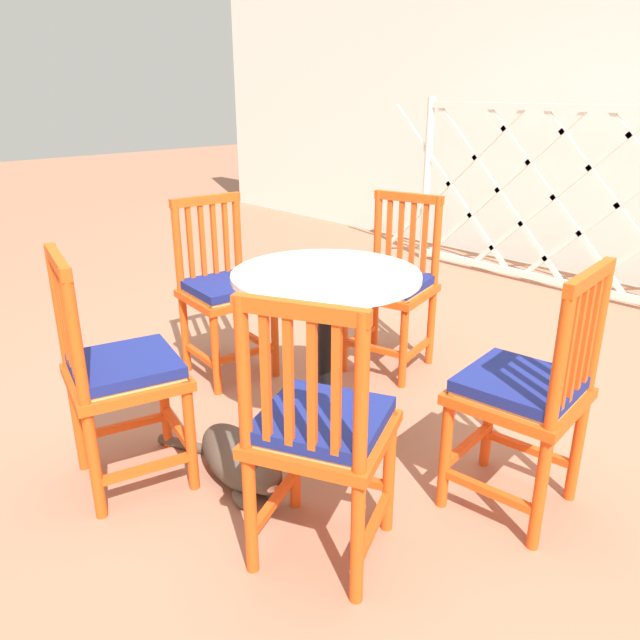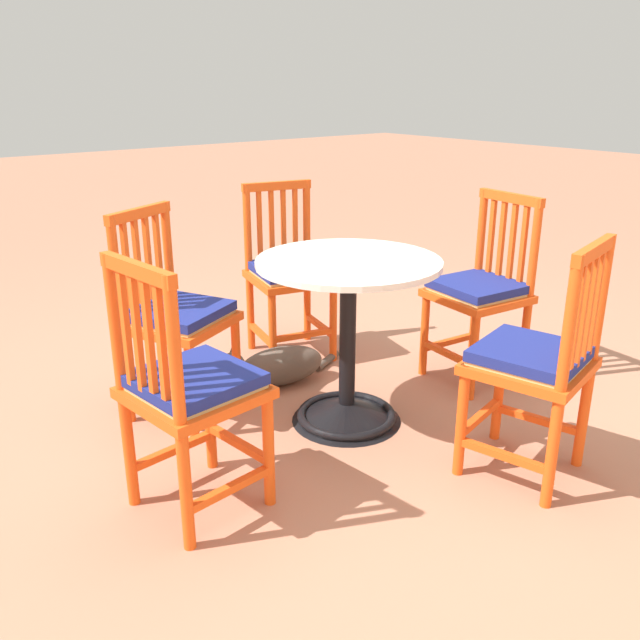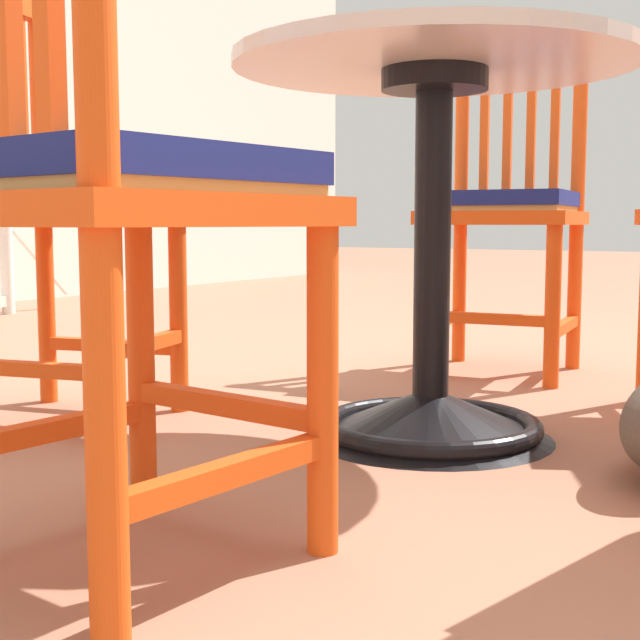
# 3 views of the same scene
# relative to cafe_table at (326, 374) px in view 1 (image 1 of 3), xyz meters

# --- Properties ---
(ground_plane) EXTENTS (24.00, 24.00, 0.00)m
(ground_plane) POSITION_rel_cafe_table_xyz_m (0.08, -0.11, -0.28)
(ground_plane) COLOR #A36B51
(lattice_fence_panel) EXTENTS (3.49, 0.06, 1.34)m
(lattice_fence_panel) POSITION_rel_cafe_table_xyz_m (-0.17, 2.67, 0.39)
(lattice_fence_panel) COLOR silver
(lattice_fence_panel) RESTS_ON ground_plane
(cafe_table) EXTENTS (0.76, 0.76, 0.73)m
(cafe_table) POSITION_rel_cafe_table_xyz_m (0.00, 0.00, 0.00)
(cafe_table) COLOR black
(cafe_table) RESTS_ON ground_plane
(orange_chair_facing_out) EXTENTS (0.44, 0.44, 0.91)m
(orange_chair_facing_out) POSITION_rel_cafe_table_xyz_m (-0.80, 0.06, 0.16)
(orange_chair_facing_out) COLOR #E04C14
(orange_chair_facing_out) RESTS_ON ground_plane
(orange_chair_by_planter) EXTENTS (0.49, 0.49, 0.91)m
(orange_chair_by_planter) POSITION_rel_cafe_table_xyz_m (-0.27, -0.78, 0.16)
(orange_chair_by_planter) COLOR #E04C14
(orange_chair_by_planter) RESTS_ON ground_plane
(orange_chair_near_fence) EXTENTS (0.53, 0.53, 0.91)m
(orange_chair_near_fence) POSITION_rel_cafe_table_xyz_m (0.52, -0.53, 0.16)
(orange_chair_near_fence) COLOR #E04C14
(orange_chair_near_fence) RESTS_ON ground_plane
(orange_chair_at_corner) EXTENTS (0.44, 0.44, 0.91)m
(orange_chair_at_corner) POSITION_rel_cafe_table_xyz_m (0.82, 0.15, 0.16)
(orange_chair_at_corner) COLOR #E04C14
(orange_chair_at_corner) RESTS_ON ground_plane
(orange_chair_tucked_in) EXTENTS (0.48, 0.48, 0.91)m
(orange_chair_tucked_in) POSITION_rel_cafe_table_xyz_m (-0.26, 0.73, 0.16)
(orange_chair_tucked_in) COLOR #E04C14
(orange_chair_tucked_in) RESTS_ON ground_plane
(tabby_cat) EXTENTS (0.75, 0.28, 0.23)m
(tabby_cat) POSITION_rel_cafe_table_xyz_m (0.04, -0.49, -0.19)
(tabby_cat) COLOR #4C4238
(tabby_cat) RESTS_ON ground_plane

